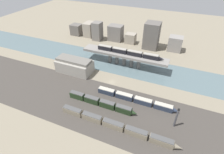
% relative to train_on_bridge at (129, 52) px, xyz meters
% --- Properties ---
extents(ground_plane, '(400.00, 400.00, 0.00)m').
position_rel_train_on_bridge_xyz_m(ground_plane, '(-3.61, -24.58, -11.86)').
color(ground_plane, gray).
extents(railbed_yard, '(280.00, 42.00, 0.01)m').
position_rel_train_on_bridge_xyz_m(railbed_yard, '(-3.61, -48.58, -11.85)').
color(railbed_yard, '#423D38').
rests_on(railbed_yard, ground).
extents(river_water, '(320.00, 29.87, 0.01)m').
position_rel_train_on_bridge_xyz_m(river_water, '(-3.61, 0.00, -11.85)').
color(river_water, slate).
rests_on(river_water, ground).
extents(bridge, '(67.04, 9.82, 10.11)m').
position_rel_train_on_bridge_xyz_m(bridge, '(-3.61, 0.00, -3.72)').
color(bridge, gray).
rests_on(bridge, ground).
extents(train_on_bridge, '(51.55, 3.19, 3.57)m').
position_rel_train_on_bridge_xyz_m(train_on_bridge, '(0.00, 0.00, 0.00)').
color(train_on_bridge, black).
rests_on(train_on_bridge, bridge).
extents(train_yard_near, '(63.67, 3.01, 3.86)m').
position_rel_train_on_bridge_xyz_m(train_yard_near, '(13.40, -59.62, -9.96)').
color(train_yard_near, gray).
rests_on(train_yard_near, ground).
extents(train_yard_mid, '(42.47, 2.99, 4.14)m').
position_rel_train_on_bridge_xyz_m(train_yard_mid, '(-0.57, -47.79, -9.82)').
color(train_yard_mid, '#23381E').
rests_on(train_yard_mid, ground).
extents(train_yard_far, '(49.70, 3.18, 3.57)m').
position_rel_train_on_bridge_xyz_m(train_yard_far, '(17.19, -36.87, -10.11)').
color(train_yard_far, '#2D384C').
rests_on(train_yard_far, ground).
extents(warehouse_building, '(26.28, 12.98, 10.75)m').
position_rel_train_on_bridge_xyz_m(warehouse_building, '(-34.23, -22.97, -6.74)').
color(warehouse_building, '#9E998E').
rests_on(warehouse_building, ground).
extents(signal_tower, '(1.01, 1.01, 12.55)m').
position_rel_train_on_bridge_xyz_m(signal_tower, '(40.59, -46.67, -5.76)').
color(signal_tower, '#4C4C51').
rests_on(signal_tower, ground).
extents(city_block_far_left, '(10.89, 9.86, 11.11)m').
position_rel_train_on_bridge_xyz_m(city_block_far_left, '(-71.98, 39.51, -6.30)').
color(city_block_far_left, '#605B56').
rests_on(city_block_far_left, ground).
extents(city_block_left, '(9.03, 12.98, 14.41)m').
position_rel_train_on_bridge_xyz_m(city_block_left, '(-57.26, 41.61, -4.65)').
color(city_block_left, gray).
rests_on(city_block_left, ground).
extents(city_block_center, '(8.55, 9.31, 17.89)m').
position_rel_train_on_bridge_xyz_m(city_block_center, '(-45.15, 36.23, -2.91)').
color(city_block_center, slate).
rests_on(city_block_center, ground).
extents(city_block_right, '(13.71, 10.42, 15.19)m').
position_rel_train_on_bridge_xyz_m(city_block_right, '(-27.82, 42.26, -4.26)').
color(city_block_right, slate).
rests_on(city_block_right, ground).
extents(city_block_far_right, '(9.77, 8.34, 9.52)m').
position_rel_train_on_bridge_xyz_m(city_block_far_right, '(-11.85, 41.45, -7.10)').
color(city_block_far_right, gray).
rests_on(city_block_far_right, ground).
extents(city_block_tall, '(12.96, 13.32, 23.68)m').
position_rel_train_on_bridge_xyz_m(city_block_tall, '(8.60, 38.86, -0.02)').
color(city_block_tall, '#605B56').
rests_on(city_block_tall, ground).
extents(city_block_low, '(11.82, 10.15, 13.09)m').
position_rel_train_on_bridge_xyz_m(city_block_low, '(29.85, 41.75, -5.31)').
color(city_block_low, gray).
rests_on(city_block_low, ground).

